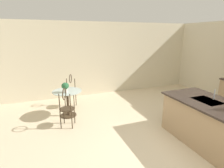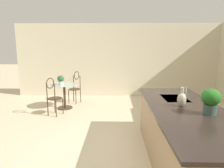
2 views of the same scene
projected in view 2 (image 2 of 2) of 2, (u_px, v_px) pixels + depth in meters
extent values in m
plane|color=beige|center=(126.00, 154.00, 3.29)|extent=(40.00, 40.00, 0.00)
cube|color=beige|center=(121.00, 60.00, 7.24)|extent=(0.12, 7.80, 2.70)
cube|color=tan|center=(184.00, 138.00, 2.90)|extent=(2.70, 0.96, 0.88)
cube|color=#2D231E|center=(186.00, 109.00, 2.82)|extent=(2.80, 1.06, 0.04)
cube|color=#B2B5BA|center=(175.00, 99.00, 3.36)|extent=(0.56, 0.40, 0.03)
cylinder|color=#3D2D1E|center=(65.00, 108.00, 5.84)|extent=(0.44, 0.44, 0.03)
cylinder|color=#3D2D1E|center=(65.00, 96.00, 5.78)|extent=(0.07, 0.07, 0.69)
cylinder|color=#B2C6C1|center=(64.00, 84.00, 5.72)|extent=(0.80, 0.80, 0.01)
cylinder|color=#3D2D1E|center=(55.00, 105.00, 5.40)|extent=(0.03, 0.03, 0.45)
cylinder|color=#3D2D1E|center=(63.00, 106.00, 5.29)|extent=(0.03, 0.03, 0.45)
cylinder|color=#3D2D1E|center=(48.00, 108.00, 5.15)|extent=(0.03, 0.03, 0.45)
cylinder|color=#3D2D1E|center=(56.00, 109.00, 5.03)|extent=(0.03, 0.03, 0.45)
cylinder|color=#3D2D1E|center=(55.00, 98.00, 5.18)|extent=(0.50, 0.50, 0.02)
cylinder|color=#3D2D1E|center=(47.00, 91.00, 5.05)|extent=(0.03, 0.03, 0.45)
cylinder|color=#3D2D1E|center=(55.00, 92.00, 4.95)|extent=(0.03, 0.03, 0.45)
torus|color=#3D2D1E|center=(50.00, 83.00, 4.96)|extent=(0.27, 0.13, 0.28)
cylinder|color=#3D2D1E|center=(76.00, 97.00, 6.24)|extent=(0.03, 0.03, 0.45)
cylinder|color=#3D2D1E|center=(69.00, 97.00, 6.35)|extent=(0.03, 0.03, 0.45)
cylinder|color=#3D2D1E|center=(81.00, 96.00, 6.49)|extent=(0.03, 0.03, 0.45)
cylinder|color=#3D2D1E|center=(74.00, 95.00, 6.60)|extent=(0.03, 0.03, 0.45)
cylinder|color=#3D2D1E|center=(74.00, 89.00, 6.38)|extent=(0.50, 0.50, 0.02)
cylinder|color=#3D2D1E|center=(80.00, 82.00, 6.43)|extent=(0.03, 0.03, 0.45)
cylinder|color=#3D2D1E|center=(74.00, 82.00, 6.53)|extent=(0.03, 0.03, 0.45)
torus|color=#3D2D1E|center=(77.00, 75.00, 6.44)|extent=(0.27, 0.13, 0.28)
cylinder|color=#B2B5BA|center=(186.00, 92.00, 3.33)|extent=(0.02, 0.02, 0.22)
cylinder|color=beige|center=(61.00, 83.00, 5.58)|extent=(0.13, 0.13, 0.11)
ellipsoid|color=#28623A|center=(61.00, 79.00, 5.56)|extent=(0.20, 0.20, 0.18)
cylinder|color=#385147|center=(210.00, 109.00, 2.50)|extent=(0.17, 0.17, 0.13)
ellipsoid|color=#26681F|center=(211.00, 97.00, 2.47)|extent=(0.24, 0.24, 0.22)
ellipsoid|color=#BCB29E|center=(182.00, 100.00, 2.84)|extent=(0.13, 0.13, 0.21)
cylinder|color=#BCB29E|center=(182.00, 90.00, 2.82)|extent=(0.04, 0.04, 0.08)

